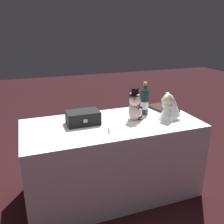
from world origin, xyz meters
name	(u,v)px	position (x,y,z in m)	size (l,w,h in m)	color
ground_plane	(112,190)	(0.00, 0.00, 0.00)	(12.00, 12.00, 0.00)	black
reception_table	(112,158)	(0.00, 0.00, 0.35)	(1.54, 0.72, 0.71)	white
teddy_bear_groom	(135,107)	(0.22, 0.01, 0.83)	(0.15, 0.14, 0.29)	beige
teddy_bear_bride	(169,108)	(0.52, -0.09, 0.81)	(0.23, 0.19, 0.24)	white
champagne_bottle	(145,101)	(0.37, 0.11, 0.84)	(0.08, 0.08, 0.31)	#16302D
signing_pen	(109,130)	(-0.08, -0.16, 0.71)	(0.05, 0.12, 0.01)	navy
gift_case_black	(83,117)	(-0.24, 0.07, 0.76)	(0.28, 0.18, 0.11)	black
guestbook	(163,108)	(0.61, 0.17, 0.72)	(0.20, 0.29, 0.02)	black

